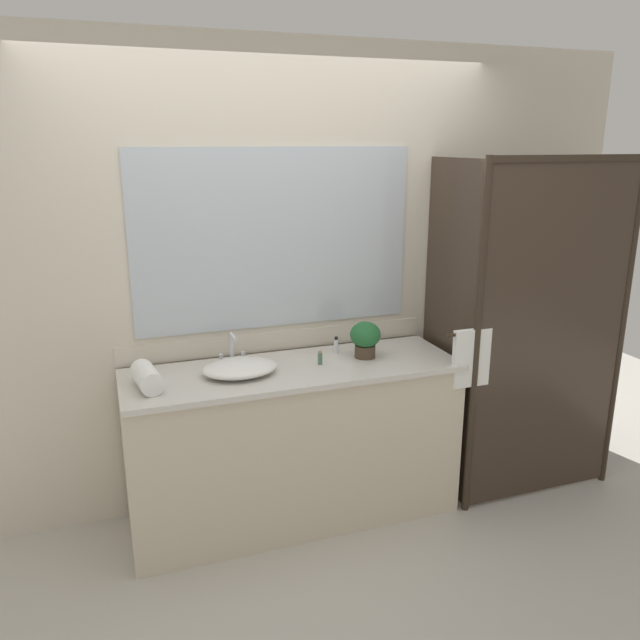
{
  "coord_description": "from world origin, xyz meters",
  "views": [
    {
      "loc": [
        -0.93,
        -3.03,
        2.06
      ],
      "look_at": [
        0.15,
        0.0,
        1.15
      ],
      "focal_mm": 35.33,
      "sensor_mm": 36.0,
      "label": 1
    }
  ],
  "objects_px": {
    "rolled_towel_near_edge": "(147,377)",
    "sink_basin": "(240,368)",
    "faucet": "(232,354)",
    "amenity_bottle_lotion": "(320,358)",
    "amenity_bottle_shampoo": "(336,346)",
    "potted_plant": "(365,338)"
  },
  "relations": [
    {
      "from": "faucet",
      "to": "rolled_towel_near_edge",
      "type": "relative_size",
      "value": 0.71
    },
    {
      "from": "sink_basin",
      "to": "amenity_bottle_lotion",
      "type": "bearing_deg",
      "value": 1.24
    },
    {
      "from": "amenity_bottle_shampoo",
      "to": "faucet",
      "type": "bearing_deg",
      "value": 177.19
    },
    {
      "from": "amenity_bottle_lotion",
      "to": "amenity_bottle_shampoo",
      "type": "xyz_separation_m",
      "value": [
        0.15,
        0.14,
        0.01
      ]
    },
    {
      "from": "amenity_bottle_lotion",
      "to": "rolled_towel_near_edge",
      "type": "distance_m",
      "value": 0.91
    },
    {
      "from": "faucet",
      "to": "amenity_bottle_shampoo",
      "type": "xyz_separation_m",
      "value": [
        0.59,
        -0.03,
        -0.01
      ]
    },
    {
      "from": "sink_basin",
      "to": "amenity_bottle_shampoo",
      "type": "height_order",
      "value": "amenity_bottle_shampoo"
    },
    {
      "from": "rolled_towel_near_edge",
      "to": "potted_plant",
      "type": "bearing_deg",
      "value": 3.47
    },
    {
      "from": "potted_plant",
      "to": "faucet",
      "type": "bearing_deg",
      "value": 168.61
    },
    {
      "from": "faucet",
      "to": "amenity_bottle_lotion",
      "type": "relative_size",
      "value": 2.25
    },
    {
      "from": "rolled_towel_near_edge",
      "to": "sink_basin",
      "type": "bearing_deg",
      "value": 4.82
    },
    {
      "from": "amenity_bottle_lotion",
      "to": "rolled_towel_near_edge",
      "type": "relative_size",
      "value": 0.32
    },
    {
      "from": "sink_basin",
      "to": "amenity_bottle_shampoo",
      "type": "bearing_deg",
      "value": 14.1
    },
    {
      "from": "amenity_bottle_shampoo",
      "to": "rolled_towel_near_edge",
      "type": "xyz_separation_m",
      "value": [
        -1.06,
        -0.19,
        0.01
      ]
    },
    {
      "from": "amenity_bottle_shampoo",
      "to": "rolled_towel_near_edge",
      "type": "relative_size",
      "value": 0.4
    },
    {
      "from": "sink_basin",
      "to": "potted_plant",
      "type": "relative_size",
      "value": 1.92
    },
    {
      "from": "amenity_bottle_lotion",
      "to": "amenity_bottle_shampoo",
      "type": "relative_size",
      "value": 0.8
    },
    {
      "from": "faucet",
      "to": "amenity_bottle_lotion",
      "type": "distance_m",
      "value": 0.48
    },
    {
      "from": "sink_basin",
      "to": "amenity_bottle_shampoo",
      "type": "distance_m",
      "value": 0.61
    },
    {
      "from": "sink_basin",
      "to": "rolled_towel_near_edge",
      "type": "relative_size",
      "value": 1.59
    },
    {
      "from": "rolled_towel_near_edge",
      "to": "faucet",
      "type": "bearing_deg",
      "value": 24.96
    },
    {
      "from": "sink_basin",
      "to": "faucet",
      "type": "bearing_deg",
      "value": 90.0
    }
  ]
}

